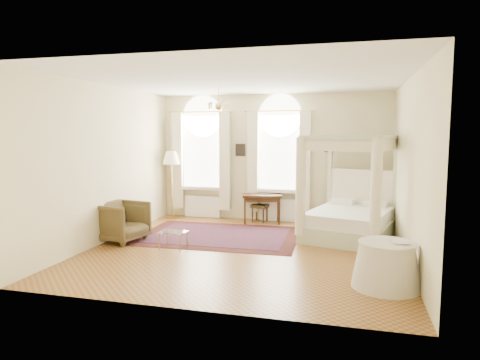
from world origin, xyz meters
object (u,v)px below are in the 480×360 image
(writing_desk, at_px, (262,199))
(coffee_table, at_px, (173,233))
(armchair, at_px, (122,222))
(side_table, at_px, (386,265))
(canopy_bed, at_px, (349,215))
(floor_lamp, at_px, (171,161))
(stool, at_px, (260,207))
(nightstand, at_px, (379,217))

(writing_desk, relative_size, coffee_table, 1.91)
(armchair, bearing_deg, side_table, -94.38)
(canopy_bed, distance_m, floor_lamp, 4.88)
(canopy_bed, distance_m, coffee_table, 3.81)
(stool, bearing_deg, side_table, -56.27)
(side_table, bearing_deg, armchair, 164.12)
(nightstand, bearing_deg, canopy_bed, -119.53)
(nightstand, height_order, armchair, armchair)
(stool, height_order, armchair, armchair)
(writing_desk, relative_size, armchair, 1.16)
(nightstand, height_order, writing_desk, writing_desk)
(stool, bearing_deg, writing_desk, -61.16)
(stool, bearing_deg, nightstand, -0.00)
(nightstand, height_order, side_table, side_table)
(coffee_table, bearing_deg, side_table, -16.48)
(coffee_table, distance_m, floor_lamp, 3.39)
(canopy_bed, height_order, writing_desk, canopy_bed)
(canopy_bed, xyz_separation_m, coffee_table, (-3.36, -1.77, -0.19))
(armchair, bearing_deg, coffee_table, -92.59)
(writing_desk, xyz_separation_m, side_table, (2.72, -4.05, -0.29))
(canopy_bed, bearing_deg, armchair, -162.90)
(nightstand, xyz_separation_m, coffee_table, (-4.08, -3.04, 0.06))
(coffee_table, bearing_deg, stool, 69.81)
(writing_desk, distance_m, armchair, 3.60)
(canopy_bed, height_order, nightstand, canopy_bed)
(coffee_table, height_order, side_table, side_table)
(writing_desk, xyz_separation_m, coffee_table, (-1.20, -2.89, -0.31))
(canopy_bed, relative_size, nightstand, 4.56)
(nightstand, height_order, stool, nightstand)
(writing_desk, height_order, armchair, armchair)
(nightstand, height_order, floor_lamp, floor_lamp)
(canopy_bed, bearing_deg, nightstand, 60.47)
(canopy_bed, height_order, stool, canopy_bed)
(canopy_bed, relative_size, floor_lamp, 1.34)
(stool, height_order, floor_lamp, floor_lamp)
(stool, distance_m, armchair, 3.64)
(canopy_bed, relative_size, writing_desk, 2.25)
(nightstand, relative_size, coffee_table, 0.94)
(floor_lamp, relative_size, side_table, 1.79)
(floor_lamp, bearing_deg, nightstand, 1.52)
(writing_desk, relative_size, stool, 2.38)
(nightstand, height_order, coffee_table, nightstand)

